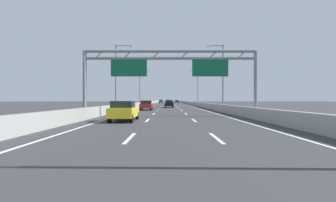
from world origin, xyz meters
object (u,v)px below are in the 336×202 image
at_px(streetlamp_left_mid, 119,73).
at_px(streetlamp_right_mid, 223,73).
at_px(streetlamp_right_far, 198,85).
at_px(blue_car, 178,102).
at_px(sign_gantry, 171,66).
at_px(streetlamp_left_far, 142,85).
at_px(yellow_car, 125,111).
at_px(black_car, 170,104).
at_px(red_car, 148,105).
at_px(silver_car, 169,102).
at_px(white_car, 170,102).
at_px(green_car, 162,101).

bearing_deg(streetlamp_left_mid, streetlamp_right_mid, 0.00).
xyz_separation_m(streetlamp_right_far, blue_car, (-3.83, 46.09, -4.69)).
bearing_deg(sign_gantry, streetlamp_left_mid, 120.78).
relative_size(streetlamp_left_mid, streetlamp_left_far, 1.00).
relative_size(streetlamp_left_far, yellow_car, 2.18).
height_order(sign_gantry, yellow_car, sign_gantry).
bearing_deg(yellow_car, streetlamp_right_far, 77.29).
relative_size(sign_gantry, black_car, 3.64).
bearing_deg(red_car, sign_gantry, -76.75).
relative_size(streetlamp_right_far, black_car, 2.09).
height_order(streetlamp_right_far, red_car, streetlamp_right_far).
bearing_deg(silver_car, streetlamp_left_mid, -96.26).
xyz_separation_m(sign_gantry, streetlamp_right_far, (7.48, 43.42, 0.57)).
height_order(streetlamp_right_far, yellow_car, streetlamp_right_far).
distance_m(white_car, yellow_car, 55.99).
xyz_separation_m(red_car, green_car, (0.13, 75.38, 0.03)).
height_order(streetlamp_left_mid, streetlamp_left_far, same).
xyz_separation_m(streetlamp_right_mid, streetlamp_left_far, (-14.93, 30.91, 0.00)).
xyz_separation_m(streetlamp_right_mid, red_car, (-10.98, 2.35, -4.65)).
bearing_deg(red_car, streetlamp_right_far, 68.97).
distance_m(streetlamp_left_far, yellow_car, 48.93).
bearing_deg(black_car, yellow_car, -96.18).
height_order(streetlamp_right_mid, yellow_car, streetlamp_right_mid).
height_order(streetlamp_right_mid, green_car, streetlamp_right_mid).
relative_size(black_car, red_car, 1.09).
relative_size(sign_gantry, silver_car, 3.97).
bearing_deg(streetlamp_left_mid, black_car, 62.85).
xyz_separation_m(sign_gantry, blue_car, (3.65, 89.50, -4.11)).
xyz_separation_m(white_car, yellow_car, (-3.47, -55.88, 0.01)).
bearing_deg(streetlamp_left_far, red_car, -82.12).
height_order(streetlamp_left_far, white_car, streetlamp_left_far).
relative_size(white_car, red_car, 1.13).
height_order(streetlamp_left_mid, streetlamp_right_far, same).
xyz_separation_m(yellow_car, green_car, (0.09, 95.37, 0.00)).
height_order(streetlamp_right_mid, streetlamp_right_far, same).
xyz_separation_m(sign_gantry, red_car, (-3.50, 14.86, -4.08)).
height_order(red_car, silver_car, silver_car).
relative_size(sign_gantry, red_car, 3.98).
distance_m(sign_gantry, streetlamp_left_far, 44.06).
height_order(streetlamp_left_far, silver_car, streetlamp_left_far).
bearing_deg(streetlamp_left_mid, streetlamp_right_far, 64.21).
bearing_deg(streetlamp_right_far, green_car, 103.05).
bearing_deg(black_car, green_car, 93.08).
relative_size(sign_gantry, green_car, 3.77).
height_order(sign_gantry, green_car, sign_gantry).
bearing_deg(silver_car, red_car, -93.01).
distance_m(streetlamp_left_mid, white_car, 39.24).
distance_m(streetlamp_right_far, red_car, 30.95).
xyz_separation_m(sign_gantry, black_car, (0.03, 27.09, -4.08)).
distance_m(sign_gantry, silver_car, 79.61).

